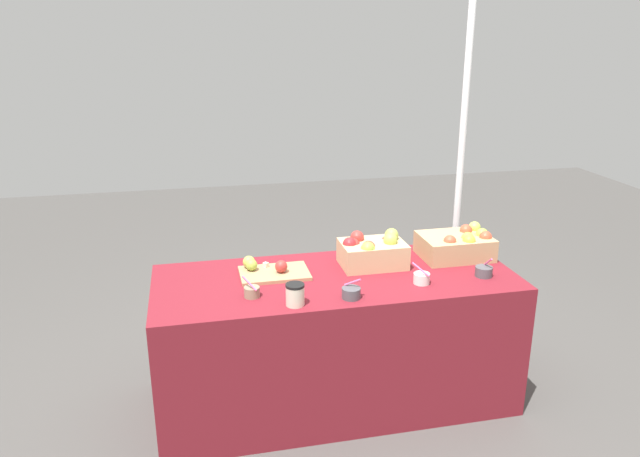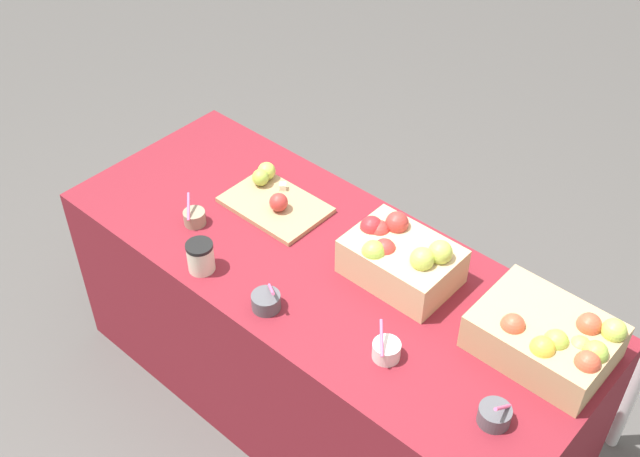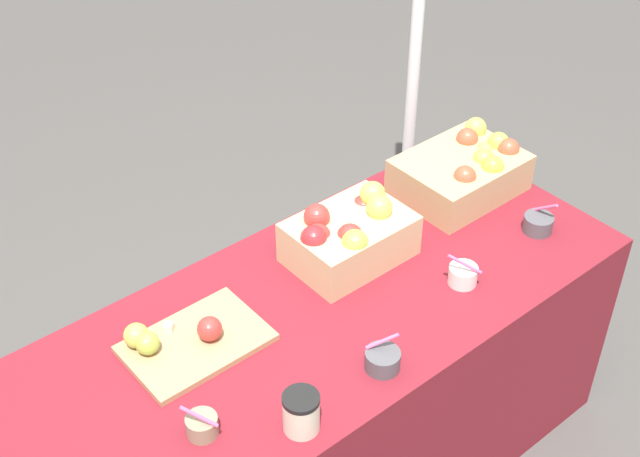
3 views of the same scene
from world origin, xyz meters
name	(u,v)px [view 2 (image 2 of 3)]	position (x,y,z in m)	size (l,w,h in m)	color
ground_plane	(323,397)	(0.00, 0.00, 0.00)	(10.00, 10.00, 0.00)	#474442
table	(323,335)	(0.00, 0.00, 0.37)	(1.90, 0.76, 0.74)	maroon
apple_crate_left	(548,338)	(0.75, 0.13, 0.81)	(0.39, 0.29, 0.17)	tan
apple_crate_middle	(401,257)	(0.23, 0.11, 0.82)	(0.35, 0.25, 0.19)	tan
cutting_board_front	(273,198)	(-0.34, 0.11, 0.76)	(0.36, 0.24, 0.08)	tan
sample_bowl_near	(386,350)	(0.41, -0.18, 0.77)	(0.09, 0.09, 0.11)	silver
sample_bowl_mid	(266,301)	(0.01, -0.27, 0.77)	(0.09, 0.09, 0.10)	#4C4C51
sample_bowl_far	(194,217)	(-0.46, -0.16, 0.77)	(0.08, 0.08, 0.11)	gray
sample_bowl_extra	(495,415)	(0.76, -0.16, 0.77)	(0.09, 0.09, 0.11)	#4C4C51
coffee_cup	(201,257)	(-0.27, -0.29, 0.79)	(0.09, 0.09, 0.11)	beige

